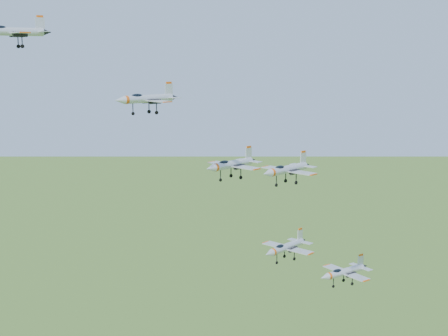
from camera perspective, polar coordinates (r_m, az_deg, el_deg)
jet_lead at (r=107.28m, az=-18.82°, el=11.74°), size 12.54×10.29×3.37m
jet_left_high at (r=94.42m, az=-7.10°, el=6.32°), size 11.29×9.39×3.02m
jet_right_high at (r=93.20m, az=5.76°, el=-0.11°), size 11.01×9.27×2.96m
jet_left_low at (r=111.52m, az=0.67°, el=0.35°), size 13.07×11.04×3.53m
jet_right_low at (r=99.17m, az=5.67°, el=-7.20°), size 10.55×8.93×2.85m
jet_trail at (r=126.09m, az=10.90°, el=-9.30°), size 12.86×10.58×3.45m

